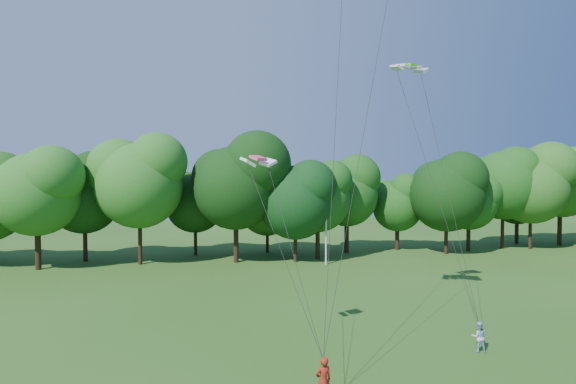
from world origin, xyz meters
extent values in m
cylinder|color=beige|center=(6.81, 30.42, 3.78)|extent=(0.19, 0.19, 7.56)
cube|color=beige|center=(6.81, 30.42, 7.37)|extent=(1.50, 0.33, 0.08)
imported|color=maroon|center=(-1.17, 3.35, 0.96)|extent=(0.78, 0.59, 1.93)
imported|color=#A9C3EA|center=(8.18, 6.96, 0.79)|extent=(0.91, 0.80, 1.57)
cube|color=#42C31D|center=(7.51, 13.78, 16.31)|extent=(2.56, 1.54, 0.38)
cube|color=#F44378|center=(-3.11, 8.22, 9.96)|extent=(1.89, 1.43, 0.31)
cylinder|color=black|center=(4.03, 32.41, 2.14)|extent=(0.41, 0.41, 4.29)
ellipsoid|color=black|center=(4.03, 32.41, 7.79)|extent=(8.57, 8.57, 9.35)
cylinder|color=#331C14|center=(34.39, 34.89, 2.35)|extent=(0.51, 0.51, 4.69)
ellipsoid|color=#27551A|center=(34.39, 34.89, 8.53)|extent=(9.39, 9.39, 10.24)
camera|label=1|loc=(-5.98, -13.50, 9.11)|focal=28.00mm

